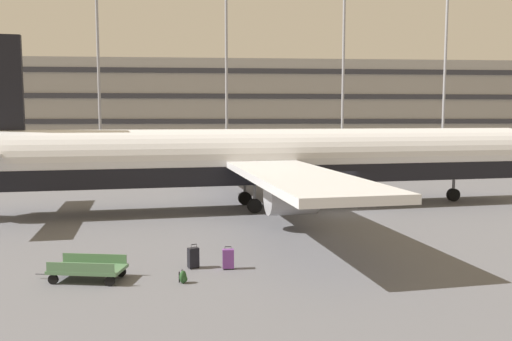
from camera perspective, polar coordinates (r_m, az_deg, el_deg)
name	(u,v)px	position (r m, az deg, el deg)	size (l,w,h in m)	color
ground_plane	(339,211)	(33.29, 9.09, -4.45)	(600.00, 600.00, 0.00)	#5B5B60
terminal_structure	(264,110)	(85.67, 0.84, 6.70)	(124.38, 19.78, 14.50)	gray
airliner	(264,160)	(33.55, 0.93, 1.18)	(41.18, 33.52, 10.64)	silver
light_mast_left	(98,50)	(70.50, -17.01, 12.59)	(1.80, 0.50, 25.60)	gray
light_mast_center_left	(226,48)	(68.93, -3.28, 13.29)	(1.80, 0.50, 26.29)	gray
light_mast_center_right	(344,53)	(70.85, 9.62, 12.60)	(1.80, 0.50, 25.30)	gray
light_mast_right	(446,51)	(75.39, 20.16, 12.29)	(1.80, 0.50, 26.25)	gray
suitcase_navy	(228,259)	(20.47, -3.08, -9.67)	(0.45, 0.28, 0.89)	#72388C
suitcase_large	(193,257)	(20.71, -6.92, -9.48)	(0.49, 0.42, 0.98)	black
backpack_scuffed	(183,277)	(19.00, -8.01, -11.56)	(0.36, 0.38, 0.52)	#264C26
baggage_cart	(88,269)	(20.05, -18.05, -10.26)	(3.37, 1.73, 0.82)	#4C724C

